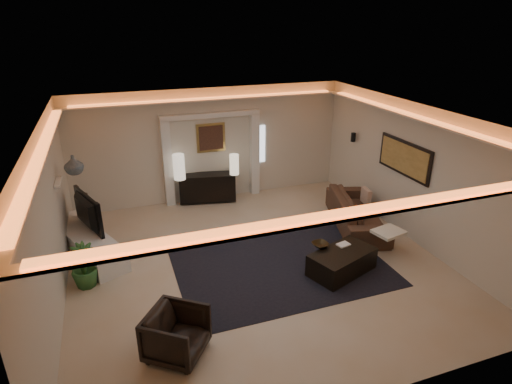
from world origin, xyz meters
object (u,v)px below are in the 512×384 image
object	(u,v)px
console	(207,187)
coffee_table	(342,263)
sofa	(357,212)
armchair	(177,334)

from	to	relation	value
console	coffee_table	distance (m)	4.41
sofa	coffee_table	distance (m)	2.07
console	coffee_table	size ratio (longest dim) A/B	1.13
console	armchair	xyz separation A→B (m)	(-1.69, -5.18, -0.04)
console	coffee_table	bearing A→B (deg)	-57.24
coffee_table	armchair	xyz separation A→B (m)	(-3.30, -1.08, 0.15)
sofa	armchair	xyz separation A→B (m)	(-4.61, -2.67, 0.01)
console	coffee_table	world-z (taller)	console
console	sofa	distance (m)	3.85
sofa	armchair	bearing A→B (deg)	136.74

